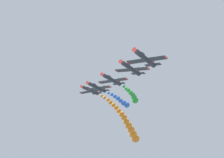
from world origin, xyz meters
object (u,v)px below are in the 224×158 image
object	(u,v)px
airplane_left_inner	(131,68)
airplane_right_inner	(112,80)
airplane_lead	(145,59)
airplane_right_outer	(90,90)
airplane_left_outer	(97,87)

from	to	relation	value
airplane_left_inner	airplane_right_inner	size ratio (longest dim) A/B	1.00
airplane_right_inner	airplane_lead	bearing A→B (deg)	139.85
airplane_left_inner	airplane_right_outer	world-z (taller)	airplane_right_outer
airplane_left_outer	airplane_right_outer	size ratio (longest dim) A/B	1.00
airplane_right_inner	airplane_left_outer	xyz separation A→B (m)	(8.72, -5.17, 0.60)
airplane_lead	airplane_right_inner	xyz separation A→B (m)	(17.67, -14.90, 2.84)
airplane_right_outer	airplane_right_inner	bearing A→B (deg)	142.69
airplane_lead	airplane_left_inner	world-z (taller)	airplane_left_inner
airplane_left_inner	airplane_right_outer	xyz separation A→B (m)	(26.69, -19.95, 3.95)
airplane_left_outer	airplane_lead	bearing A→B (deg)	142.73
airplane_left_inner	airplane_left_outer	xyz separation A→B (m)	(18.84, -12.49, 1.64)
airplane_lead	airplane_right_outer	distance (m)	44.31
airplane_right_inner	airplane_right_outer	bearing A→B (deg)	-37.31
airplane_lead	airplane_left_inner	xyz separation A→B (m)	(7.54, -7.58, 1.80)
airplane_left_inner	airplane_right_inner	distance (m)	12.54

